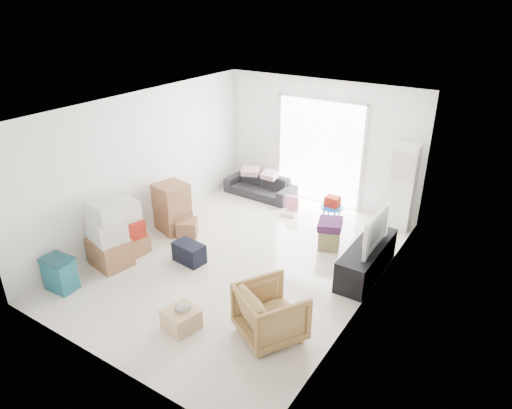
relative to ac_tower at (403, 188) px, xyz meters
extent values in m
cube|color=beige|center=(-1.95, -2.65, -0.99)|extent=(4.50, 6.00, 0.24)
cube|color=white|center=(-1.95, -2.65, 1.95)|extent=(4.50, 6.00, 0.24)
cube|color=white|center=(-1.95, 0.47, 0.48)|extent=(4.50, 0.24, 2.70)
cube|color=white|center=(-1.95, -5.77, 0.48)|extent=(4.50, 0.24, 2.70)
cube|color=white|center=(-4.32, -2.65, 0.48)|extent=(0.24, 6.00, 2.70)
cube|color=white|center=(0.42, -2.65, 0.48)|extent=(0.24, 6.00, 2.70)
cube|color=white|center=(-1.95, 0.33, 0.27)|extent=(2.00, 0.01, 2.30)
cube|color=silver|center=(-2.95, 0.32, 0.27)|extent=(0.06, 0.04, 2.30)
cube|color=silver|center=(-0.95, 0.32, 0.27)|extent=(0.06, 0.04, 2.30)
cube|color=silver|center=(-1.95, 0.32, 1.42)|extent=(2.10, 0.04, 0.06)
cube|color=silver|center=(0.00, 0.00, 0.00)|extent=(0.45, 0.30, 1.75)
cube|color=black|center=(0.05, -1.91, -0.60)|extent=(0.49, 1.62, 0.54)
imported|color=black|center=(0.05, -1.91, -0.27)|extent=(0.61, 1.05, 0.14)
imported|color=black|center=(-3.16, -0.15, -0.55)|extent=(1.67, 0.54, 0.65)
cube|color=#BD8993|center=(-3.40, -0.19, -0.16)|extent=(0.49, 0.45, 0.13)
cube|color=#BD8993|center=(-2.90, -0.16, -0.16)|extent=(0.39, 0.32, 0.13)
imported|color=#A8814A|center=(-0.50, -4.07, -0.46)|extent=(1.09, 1.07, 0.84)
cube|color=#155464|center=(-3.85, -4.95, -0.74)|extent=(0.49, 0.35, 0.26)
cube|color=#155464|center=(-3.85, -4.95, -0.48)|extent=(0.49, 0.35, 0.26)
cube|color=#0C333D|center=(-3.85, -4.95, -0.33)|extent=(0.50, 0.37, 0.04)
cube|color=#8D633F|center=(-3.75, -4.03, -0.63)|extent=(0.74, 0.65, 0.49)
cube|color=silver|center=(-3.75, -4.03, -0.19)|extent=(0.71, 0.63, 0.38)
cube|color=silver|center=(-3.75, -4.03, 0.16)|extent=(0.52, 0.47, 0.33)
cube|color=#8D633F|center=(-3.75, -3.56, -0.69)|extent=(0.55, 0.55, 0.37)
cube|color=red|center=(-3.75, -3.56, -0.43)|extent=(0.61, 0.47, 0.17)
cube|color=red|center=(-3.75, -3.56, -0.27)|extent=(0.57, 0.42, 0.15)
cube|color=silver|center=(-3.75, -3.56, -0.02)|extent=(0.46, 0.45, 0.35)
cube|color=#8D633F|center=(-3.72, -2.47, -0.64)|extent=(0.78, 0.71, 0.47)
cube|color=#8D633F|center=(-3.72, -2.47, -0.16)|extent=(0.66, 0.66, 0.50)
cube|color=#8D633F|center=(-3.33, -2.51, -0.72)|extent=(0.52, 0.52, 0.31)
cube|color=black|center=(-2.67, -3.23, -0.70)|extent=(0.58, 0.39, 0.35)
cube|color=#968D57|center=(-0.83, -1.46, -0.69)|extent=(0.48, 0.48, 0.38)
cube|color=#4E2051|center=(-0.83, -1.46, -0.43)|extent=(0.52, 0.52, 0.14)
cylinder|color=blue|center=(-1.19, -0.55, -0.50)|extent=(0.46, 0.46, 0.04)
cylinder|color=blue|center=(-1.08, -0.44, -0.70)|extent=(0.04, 0.04, 0.36)
cylinder|color=blue|center=(-1.31, -0.44, -0.70)|extent=(0.04, 0.04, 0.36)
cylinder|color=blue|center=(-1.31, -0.67, -0.70)|extent=(0.04, 0.04, 0.36)
cylinder|color=blue|center=(-1.08, -0.67, -0.70)|extent=(0.04, 0.04, 0.36)
cube|color=red|center=(-1.19, -0.55, -0.38)|extent=(0.28, 0.22, 0.20)
cube|color=silver|center=(-2.09, -0.67, -0.84)|extent=(0.34, 0.31, 0.07)
cube|color=pink|center=(-2.09, -0.56, -0.64)|extent=(0.28, 0.09, 0.33)
cube|color=tan|center=(-1.64, -4.62, -0.73)|extent=(0.52, 0.52, 0.29)
ellipsoid|color=#B2ADA8|center=(-1.64, -4.62, -0.53)|extent=(0.19, 0.13, 0.10)
cube|color=red|center=(-1.64, -4.62, -0.53)|extent=(0.15, 0.12, 0.03)
sphere|color=#B2ADA8|center=(-1.53, -4.59, -0.51)|extent=(0.10, 0.10, 0.10)
camera|label=1|loc=(2.01, -8.33, 3.43)|focal=32.00mm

